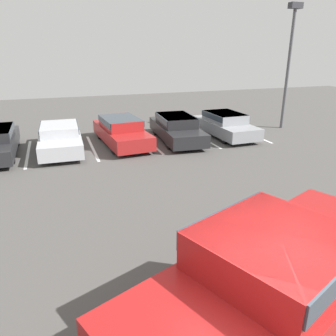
{
  "coord_description": "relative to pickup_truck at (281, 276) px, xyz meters",
  "views": [
    {
      "loc": [
        -2.72,
        -2.84,
        4.29
      ],
      "look_at": [
        0.27,
        5.69,
        1.0
      ],
      "focal_mm": 35.0,
      "sensor_mm": 36.0,
      "label": 1
    }
  ],
  "objects": [
    {
      "name": "parked_sedan_c",
      "position": [
        -0.18,
        11.64,
        -0.25
      ],
      "size": [
        2.08,
        4.79,
        1.26
      ],
      "rotation": [
        0.0,
        0.0,
        -1.49
      ],
      "color": "maroon",
      "rests_on": "ground_plane"
    },
    {
      "name": "stall_stripe_c",
      "position": [
        -1.6,
        11.46,
        -0.92
      ],
      "size": [
        0.12,
        4.28,
        0.01
      ],
      "primitive_type": "cube",
      "color": "white",
      "rests_on": "ground_plane"
    },
    {
      "name": "stall_stripe_f",
      "position": [
        6.72,
        11.46,
        -0.92
      ],
      "size": [
        0.12,
        4.28,
        0.01
      ],
      "primitive_type": "cube",
      "color": "white",
      "rests_on": "ground_plane"
    },
    {
      "name": "stall_stripe_b",
      "position": [
        -4.38,
        11.46,
        -0.92
      ],
      "size": [
        0.12,
        4.28,
        0.01
      ],
      "primitive_type": "cube",
      "color": "white",
      "rests_on": "ground_plane"
    },
    {
      "name": "parked_sedan_d",
      "position": [
        2.54,
        11.43,
        -0.27
      ],
      "size": [
        2.03,
        4.85,
        1.23
      ],
      "rotation": [
        0.0,
        0.0,
        -1.64
      ],
      "color": "#232326",
      "rests_on": "ground_plane"
    },
    {
      "name": "wheel_stop_curb",
      "position": [
        4.19,
        14.4,
        -0.85
      ],
      "size": [
        1.98,
        0.2,
        0.14
      ],
      "primitive_type": "cube",
      "color": "#B7B2A8",
      "rests_on": "ground_plane"
    },
    {
      "name": "stall_stripe_d",
      "position": [
        1.17,
        11.46,
        -0.92
      ],
      "size": [
        0.12,
        4.28,
        0.01
      ],
      "primitive_type": "cube",
      "color": "white",
      "rests_on": "ground_plane"
    },
    {
      "name": "parked_sedan_b",
      "position": [
        -2.96,
        11.38,
        -0.29
      ],
      "size": [
        1.86,
        4.34,
        1.19
      ],
      "rotation": [
        0.0,
        0.0,
        -1.6
      ],
      "color": "#B7BABF",
      "rests_on": "ground_plane"
    },
    {
      "name": "parked_sedan_e",
      "position": [
        5.23,
        11.39,
        -0.27
      ],
      "size": [
        1.79,
        4.37,
        1.21
      ],
      "rotation": [
        0.0,
        0.0,
        -1.55
      ],
      "color": "gray",
      "rests_on": "ground_plane"
    },
    {
      "name": "light_post",
      "position": [
        9.27,
        12.01,
        3.19
      ],
      "size": [
        0.7,
        0.36,
        6.55
      ],
      "color": "#515156",
      "rests_on": "ground_plane"
    },
    {
      "name": "stall_stripe_e",
      "position": [
        3.95,
        11.46,
        -0.92
      ],
      "size": [
        0.12,
        4.28,
        0.01
      ],
      "primitive_type": "cube",
      "color": "white",
      "rests_on": "ground_plane"
    },
    {
      "name": "pickup_truck",
      "position": [
        0.0,
        0.0,
        0.0
      ],
      "size": [
        6.26,
        4.18,
        1.83
      ],
      "rotation": [
        0.0,
        0.0,
        0.39
      ],
      "color": "#A51919",
      "rests_on": "ground_plane"
    }
  ]
}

